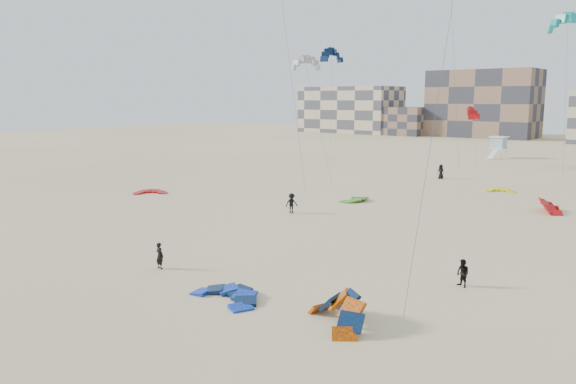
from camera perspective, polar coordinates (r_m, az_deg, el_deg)
The scene contains 19 objects.
ground at distance 33.58m, azimuth -12.34°, elevation -8.65°, with size 320.00×320.00×0.00m, color beige.
kite_ground_blue at distance 29.94m, azimuth -6.23°, elevation -10.74°, with size 3.76×3.91×0.73m, color blue, non-canonical shape.
kite_ground_orange at distance 26.74m, azimuth 4.98°, elevation -13.24°, with size 3.81×3.04×2.38m, color #FF5D00, non-canonical shape.
kite_ground_red at distance 63.75m, azimuth -13.82°, elevation -0.14°, with size 3.28×3.46×0.57m, color #BD0A09, non-canonical shape.
kite_ground_green at distance 57.94m, azimuth 6.72°, elevation -0.87°, with size 3.50×3.68×0.74m, color #40A01D, non-canonical shape.
kite_ground_red_far at distance 57.14m, azimuth 25.16°, elevation -1.85°, with size 3.66×3.27×2.00m, color #BD0A09, non-canonical shape.
kite_ground_yellow at distance 67.47m, azimuth 20.73°, elevation 0.04°, with size 2.99×3.11×0.66m, color yellow, non-canonical shape.
kitesurfer_main at distance 35.42m, azimuth -12.91°, elevation -6.32°, with size 0.60×0.40×1.65m, color black.
kitesurfer_b at distance 32.76m, azimuth 17.33°, elevation -7.89°, with size 0.76×0.59×1.56m, color black.
kitesurfer_c at distance 51.07m, azimuth 0.37°, elevation -1.15°, with size 1.18×0.68×1.83m, color black.
kitesurfer_e at distance 75.83m, azimuth 15.27°, elevation 2.01°, with size 0.92×0.60×1.89m, color black.
kite_fly_grey at distance 68.17m, azimuth 1.82°, elevation 12.81°, with size 9.59×7.13×14.46m.
kite_fly_navy at distance 87.39m, azimuth 4.48°, elevation 13.55°, with size 6.18×8.09×17.04m.
kite_fly_teal_b at distance 79.08m, azimuth 26.56°, elevation 14.97°, with size 4.79×5.09×19.83m.
kite_fly_red at distance 90.86m, azimuth 18.29°, elevation 7.51°, with size 4.95×6.94×8.64m.
lifeguard_tower_far at distance 105.76m, azimuth 20.59°, elevation 4.26°, with size 2.83×5.24×3.79m.
condo_west_a at distance 177.51m, azimuth 6.36°, elevation 8.31°, with size 30.00×15.00×14.00m, color #C8B592.
condo_west_b at distance 163.45m, azimuth 19.21°, elevation 8.46°, with size 28.00×14.00×18.00m, color #80614D.
condo_fill_left at distance 165.96m, azimuth 11.85°, elevation 7.06°, with size 12.00×10.00×8.00m, color #80614D.
Camera 1 is at (25.01, -19.91, 10.29)m, focal length 35.00 mm.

